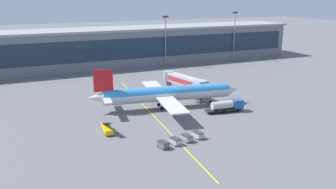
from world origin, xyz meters
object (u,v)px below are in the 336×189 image
(main_airliner, at_px, (167,94))
(baggage_cart_3, at_px, (198,135))
(fuel_tanker, at_px, (227,106))
(baggage_cart_2, at_px, (187,138))
(baggage_cart_0, at_px, (163,145))
(belt_loader, at_px, (107,128))
(baggage_cart_1, at_px, (175,141))

(main_airliner, bearing_deg, baggage_cart_3, -98.14)
(fuel_tanker, distance_m, baggage_cart_2, 24.52)
(baggage_cart_0, height_order, baggage_cart_2, same)
(belt_loader, relative_size, baggage_cart_1, 2.42)
(fuel_tanker, xyz_separation_m, baggage_cart_2, (-20.03, -14.12, -0.96))
(baggage_cart_0, distance_m, baggage_cart_2, 6.40)
(baggage_cart_1, distance_m, baggage_cart_2, 3.20)
(baggage_cart_0, bearing_deg, fuel_tanker, 30.21)
(fuel_tanker, distance_m, baggage_cart_1, 27.47)
(fuel_tanker, bearing_deg, baggage_cart_0, -149.79)
(belt_loader, bearing_deg, fuel_tanker, 2.16)
(baggage_cart_1, relative_size, baggage_cart_3, 1.00)
(baggage_cart_1, bearing_deg, fuel_tanker, 32.42)
(fuel_tanker, bearing_deg, baggage_cart_3, -141.32)
(belt_loader, relative_size, baggage_cart_2, 2.42)
(main_airliner, bearing_deg, baggage_cart_2, -104.90)
(belt_loader, bearing_deg, baggage_cart_2, -41.49)
(main_airliner, xyz_separation_m, baggage_cart_1, (-9.75, -25.43, -3.44))
(baggage_cart_1, bearing_deg, baggage_cart_0, -169.18)
(belt_loader, height_order, baggage_cart_0, belt_loader)
(main_airliner, distance_m, fuel_tanker, 17.35)
(baggage_cart_2, height_order, baggage_cart_3, same)
(main_airliner, relative_size, baggage_cart_1, 15.47)
(fuel_tanker, relative_size, baggage_cart_2, 3.82)
(fuel_tanker, relative_size, baggage_cart_1, 3.82)
(baggage_cart_1, height_order, baggage_cart_2, same)
(belt_loader, xyz_separation_m, baggage_cart_1, (11.34, -13.41, -0.21))
(belt_loader, relative_size, baggage_cart_3, 2.42)
(baggage_cart_0, bearing_deg, main_airliner, 63.65)
(fuel_tanker, height_order, baggage_cart_3, fuel_tanker)
(baggage_cart_2, distance_m, baggage_cart_3, 3.20)
(main_airliner, height_order, fuel_tanker, main_airliner)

